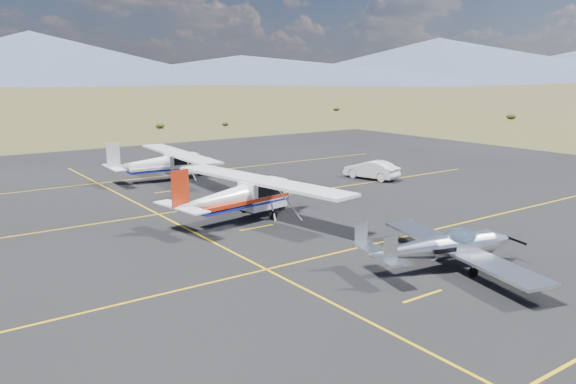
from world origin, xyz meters
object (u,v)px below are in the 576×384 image
object	(u,v)px
aircraft_cessna	(242,194)
sedan	(371,170)
aircraft_low_wing	(445,247)
aircraft_plain	(164,162)

from	to	relation	value
aircraft_cessna	sedan	distance (m)	14.72
aircraft_low_wing	sedan	xyz separation A→B (m)	(11.28, 16.03, -0.25)
aircraft_cessna	sedan	world-z (taller)	aircraft_cessna
aircraft_cessna	aircraft_low_wing	bearing A→B (deg)	-86.46
aircraft_cessna	sedan	size ratio (longest dim) A/B	3.05
aircraft_cessna	aircraft_plain	size ratio (longest dim) A/B	1.07
aircraft_low_wing	aircraft_cessna	bearing A→B (deg)	117.47
aircraft_low_wing	aircraft_plain	world-z (taller)	aircraft_plain
sedan	aircraft_cessna	bearing A→B (deg)	4.10
aircraft_plain	sedan	world-z (taller)	aircraft_plain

